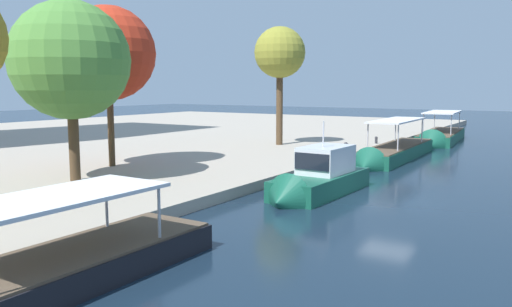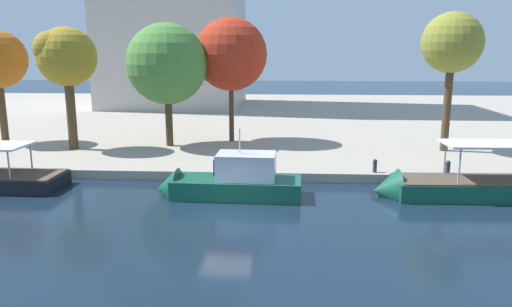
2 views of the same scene
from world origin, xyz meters
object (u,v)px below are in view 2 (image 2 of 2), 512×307
(mooring_bollard_1, at_px, (375,165))
(tree_5, at_px, (65,57))
(mooring_bollard_0, at_px, (448,166))
(tree_3, at_px, (167,63))
(motor_yacht_2, at_px, (227,184))
(tree_4, at_px, (228,57))
(tour_boat_3, at_px, (499,189))
(tree_2, at_px, (452,45))

(mooring_bollard_1, relative_size, tree_5, 0.09)
(mooring_bollard_0, xyz_separation_m, tree_3, (-19.48, 7.87, 6.11))
(motor_yacht_2, xyz_separation_m, tree_4, (-1.55, 14.22, 6.86))
(tree_4, bearing_deg, tour_boat_3, -38.74)
(tree_3, bearing_deg, mooring_bollard_1, -27.97)
(mooring_bollard_0, height_order, tree_4, tree_4)
(motor_yacht_2, height_order, mooring_bollard_1, motor_yacht_2)
(mooring_bollard_0, xyz_separation_m, mooring_bollard_1, (-4.52, -0.07, 0.02))
(tree_4, bearing_deg, mooring_bollard_1, -44.98)
(motor_yacht_2, relative_size, tour_boat_3, 0.56)
(tour_boat_3, xyz_separation_m, mooring_bollard_1, (-6.38, 3.06, 0.59))
(tour_boat_3, bearing_deg, mooring_bollard_1, -27.17)
(mooring_bollard_1, bearing_deg, tree_3, 152.03)
(motor_yacht_2, bearing_deg, tour_boat_3, -175.62)
(mooring_bollard_0, height_order, mooring_bollard_1, mooring_bollard_1)
(motor_yacht_2, distance_m, mooring_bollard_1, 9.68)
(tour_boat_3, bearing_deg, mooring_bollard_0, -60.81)
(motor_yacht_2, xyz_separation_m, tree_3, (-6.05, 11.71, 6.44))
(mooring_bollard_0, relative_size, tree_2, 0.08)
(tree_5, bearing_deg, tour_boat_3, -17.56)
(tour_boat_3, height_order, tree_3, tree_3)
(tour_boat_3, xyz_separation_m, tree_5, (-28.55, 9.04, 7.20))
(mooring_bollard_1, distance_m, tree_2, 12.21)
(motor_yacht_2, distance_m, tree_3, 14.67)
(tour_boat_3, relative_size, tree_4, 1.46)
(motor_yacht_2, relative_size, mooring_bollard_0, 10.32)
(tree_4, bearing_deg, tree_2, -11.02)
(motor_yacht_2, height_order, mooring_bollard_0, motor_yacht_2)
(mooring_bollard_1, distance_m, tree_3, 18.00)
(mooring_bollard_1, height_order, tree_3, tree_3)
(motor_yacht_2, relative_size, tree_3, 0.86)
(tree_5, bearing_deg, tree_4, 20.94)
(mooring_bollard_1, relative_size, tree_2, 0.08)
(tour_boat_3, distance_m, mooring_bollard_1, 7.11)
(motor_yacht_2, xyz_separation_m, tour_boat_3, (15.29, 0.70, -0.24))
(tree_2, bearing_deg, mooring_bollard_0, -105.49)
(tour_boat_3, xyz_separation_m, tree_2, (0.10, 10.22, 8.06))
(tree_3, bearing_deg, tree_5, -164.68)
(mooring_bollard_1, relative_size, tree_4, 0.08)
(tree_2, distance_m, tree_4, 17.29)
(tree_3, distance_m, tree_5, 7.49)
(motor_yacht_2, xyz_separation_m, mooring_bollard_0, (13.43, 3.84, 0.33))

